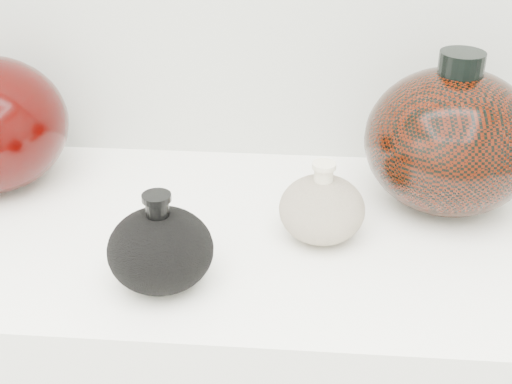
{
  "coord_description": "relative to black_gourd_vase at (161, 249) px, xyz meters",
  "views": [
    {
      "loc": [
        0.08,
        0.08,
        1.45
      ],
      "look_at": [
        0.01,
        0.92,
        0.98
      ],
      "focal_mm": 50.0,
      "sensor_mm": 36.0,
      "label": 1
    }
  ],
  "objects": [
    {
      "name": "right_round_pot",
      "position": [
        0.38,
        0.24,
        0.05
      ],
      "size": [
        0.29,
        0.29,
        0.24
      ],
      "color": "black",
      "rests_on": "display_counter"
    },
    {
      "name": "room",
      "position": [
        0.1,
        -0.54,
        0.35
      ],
      "size": [
        3.04,
        2.42,
        2.64
      ],
      "color": "#5A5A5A",
      "rests_on": "ground"
    },
    {
      "name": "cream_gourd_vase",
      "position": [
        0.2,
        0.13,
        -0.01
      ],
      "size": [
        0.16,
        0.16,
        0.12
      ],
      "color": "beige",
      "rests_on": "display_counter"
    },
    {
      "name": "black_gourd_vase",
      "position": [
        0.0,
        0.0,
        0.0
      ],
      "size": [
        0.13,
        0.13,
        0.13
      ],
      "color": "black",
      "rests_on": "display_counter"
    }
  ]
}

